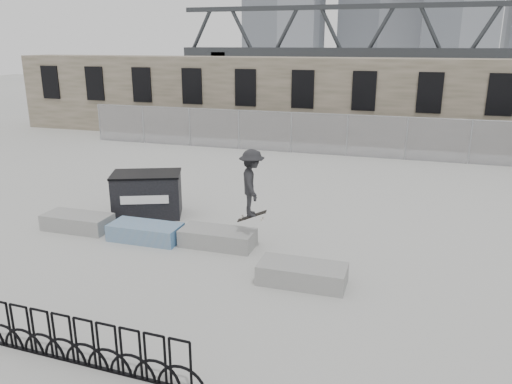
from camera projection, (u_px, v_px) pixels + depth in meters
ground at (183, 245)px, 13.58m from camera, size 120.00×120.00×0.00m
stone_wall at (307, 99)px, 27.77m from camera, size 36.00×2.58×4.50m
chainlink_fence at (291, 132)px, 24.70m from camera, size 22.06×0.06×2.02m
planter_far_left at (78, 221)px, 14.66m from camera, size 2.00×0.90×0.47m
planter_center_left at (146, 231)px, 13.88m from camera, size 2.00×0.90×0.47m
planter_center_right at (218, 237)px, 13.48m from camera, size 2.00×0.90×0.47m
planter_offset at (302, 273)px, 11.37m from camera, size 2.00×0.90×0.47m
dumpster at (147, 194)px, 15.71m from camera, size 2.45×1.99×1.39m
bike_rack at (74, 341)px, 8.46m from camera, size 4.94×0.23×0.90m
truss_bridge at (455, 52)px, 59.80m from camera, size 70.00×3.00×9.80m
skateboarder at (252, 183)px, 12.76m from camera, size 1.02×1.29×1.93m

